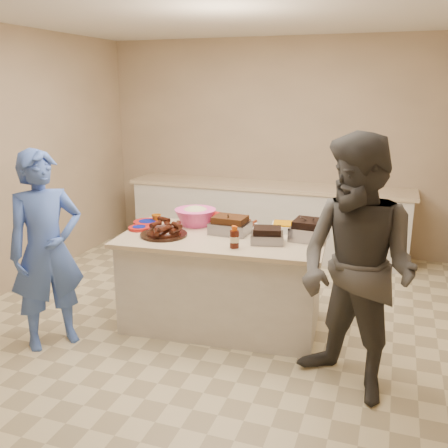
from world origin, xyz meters
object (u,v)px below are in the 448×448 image
(guest_blue, at_px, (56,342))
(island, at_px, (222,324))
(bbq_bottle_b, at_px, (235,248))
(rib_platter, at_px, (164,236))
(coleslaw_bowl, at_px, (196,225))
(mustard_bottle, at_px, (219,231))
(guest_gray, at_px, (348,390))
(bbq_bottle_a, at_px, (234,248))
(plastic_cup, at_px, (157,223))
(roasting_pan, at_px, (309,239))

(guest_blue, bearing_deg, island, -20.37)
(bbq_bottle_b, height_order, guest_blue, bbq_bottle_b)
(guest_blue, bearing_deg, bbq_bottle_b, -32.79)
(rib_platter, xyz_separation_m, coleslaw_bowl, (0.13, 0.41, 0.00))
(coleslaw_bowl, distance_m, mustard_bottle, 0.31)
(bbq_bottle_b, bearing_deg, guest_gray, -22.65)
(island, bearing_deg, bbq_bottle_a, -58.72)
(coleslaw_bowl, distance_m, plastic_cup, 0.38)
(island, height_order, rib_platter, rib_platter)
(plastic_cup, bearing_deg, bbq_bottle_b, -26.62)
(coleslaw_bowl, bearing_deg, roasting_pan, -5.57)
(roasting_pan, relative_size, bbq_bottle_b, 1.65)
(island, height_order, bbq_bottle_a, bbq_bottle_a)
(rib_platter, relative_size, bbq_bottle_b, 2.31)
(coleslaw_bowl, distance_m, guest_gray, 1.99)
(bbq_bottle_b, bearing_deg, mustard_bottle, 125.41)
(guest_gray, bearing_deg, bbq_bottle_b, -169.52)
(bbq_bottle_b, relative_size, mustard_bottle, 1.57)
(bbq_bottle_a, relative_size, mustard_bottle, 1.62)
(roasting_pan, relative_size, coleslaw_bowl, 0.77)
(roasting_pan, distance_m, plastic_cup, 1.47)
(bbq_bottle_a, height_order, plastic_cup, bbq_bottle_a)
(guest_blue, bearing_deg, rib_platter, -12.14)
(island, bearing_deg, guest_blue, -152.27)
(guest_gray, bearing_deg, plastic_cup, -171.50)
(rib_platter, distance_m, coleslaw_bowl, 0.43)
(roasting_pan, bearing_deg, mustard_bottle, -174.58)
(roasting_pan, relative_size, mustard_bottle, 2.59)
(bbq_bottle_a, distance_m, guest_gray, 1.36)
(rib_platter, xyz_separation_m, plastic_cup, (-0.25, 0.35, 0.00))
(plastic_cup, relative_size, guest_blue, 0.06)
(mustard_bottle, xyz_separation_m, guest_blue, (-1.16, -0.91, -0.84))
(island, xyz_separation_m, guest_blue, (-1.23, -0.77, 0.00))
(island, bearing_deg, roasting_pan, 8.04)
(bbq_bottle_b, bearing_deg, roasting_pan, 38.58)
(island, xyz_separation_m, roasting_pan, (0.73, 0.16, 0.84))
(rib_platter, distance_m, bbq_bottle_a, 0.70)
(mustard_bottle, relative_size, plastic_cup, 1.24)
(coleslaw_bowl, bearing_deg, bbq_bottle_a, -44.16)
(coleslaw_bowl, xyz_separation_m, bbq_bottle_b, (0.56, -0.53, 0.00))
(coleslaw_bowl, bearing_deg, plastic_cup, -171.91)
(rib_platter, xyz_separation_m, guest_gray, (1.68, -0.53, -0.84))
(coleslaw_bowl, height_order, guest_blue, coleslaw_bowl)
(rib_platter, relative_size, roasting_pan, 1.40)
(bbq_bottle_a, bearing_deg, roasting_pan, 38.73)
(rib_platter, distance_m, guest_gray, 1.95)
(rib_platter, bearing_deg, plastic_cup, 124.92)
(roasting_pan, distance_m, guest_gray, 1.27)
(roasting_pan, xyz_separation_m, coleslaw_bowl, (-1.09, 0.11, 0.00))
(coleslaw_bowl, distance_m, bbq_bottle_b, 0.77)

